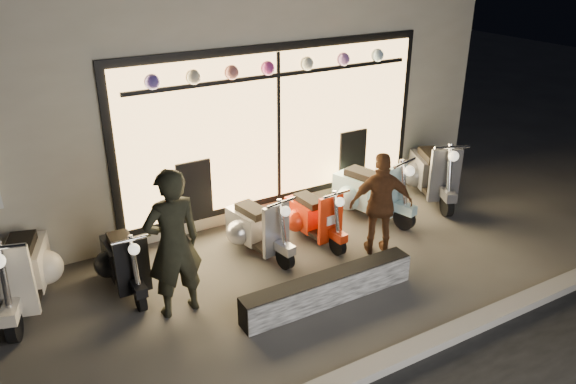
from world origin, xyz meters
name	(u,v)px	position (x,y,z in m)	size (l,w,h in m)	color
ground	(296,279)	(0.00, 0.00, 0.00)	(40.00, 40.00, 0.00)	#383533
kerb	(388,361)	(0.00, -2.00, 0.06)	(40.00, 0.25, 0.12)	slate
shop_building	(166,64)	(0.00, 4.98, 2.10)	(10.20, 6.23, 4.20)	beige
graffiti_barrier	(328,288)	(0.10, -0.65, 0.20)	(2.45, 0.28, 0.40)	black
scooter_silver	(255,226)	(-0.11, 1.04, 0.40)	(0.60, 1.39, 0.99)	black
scooter_red	(311,215)	(0.84, 0.96, 0.38)	(0.48, 1.32, 0.94)	black
scooter_black	(124,259)	(-2.06, 1.09, 0.38)	(0.43, 1.33, 0.96)	black
scooter_cream	(23,268)	(-3.27, 1.35, 0.47)	(0.83, 1.64, 1.17)	black
scooter_blue	(365,190)	(2.06, 1.18, 0.44)	(0.78, 1.55, 1.11)	black
scooter_grey	(431,171)	(3.57, 1.20, 0.47)	(0.96, 1.61, 1.18)	black
man	(173,244)	(-1.65, 0.12, 0.97)	(0.71, 0.47, 1.94)	black
woman	(381,204)	(1.47, 0.04, 0.79)	(0.93, 0.39, 1.58)	#57321B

